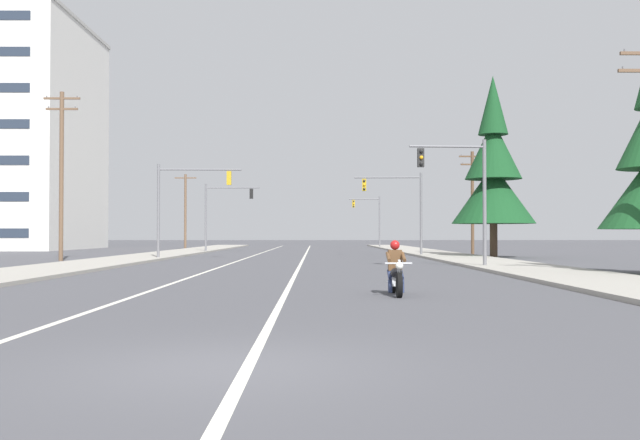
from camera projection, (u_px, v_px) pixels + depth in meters
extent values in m
plane|color=#47474C|center=(225.00, 367.00, 8.92)|extent=(400.00, 400.00, 0.00)
cube|color=beige|center=(305.00, 256.00, 53.91)|extent=(0.16, 100.00, 0.01)
cube|color=beige|center=(252.00, 256.00, 53.89)|extent=(0.16, 100.00, 0.01)
cube|color=#9E998E|center=(458.00, 257.00, 48.98)|extent=(4.40, 110.00, 0.14)
cube|color=#9E998E|center=(140.00, 258.00, 48.86)|extent=(4.40, 110.00, 0.14)
cylinder|color=black|center=(399.00, 285.00, 18.64)|extent=(0.12, 0.64, 0.64)
cylinder|color=black|center=(393.00, 281.00, 20.19)|extent=(0.12, 0.64, 0.64)
cylinder|color=silver|center=(399.00, 273.00, 18.75)|extent=(0.07, 0.33, 0.68)
sphere|color=white|center=(399.00, 266.00, 18.60)|extent=(0.20, 0.20, 0.20)
cylinder|color=silver|center=(399.00, 263.00, 18.81)|extent=(0.70, 0.05, 0.04)
ellipsoid|color=black|center=(396.00, 273.00, 19.31)|extent=(0.32, 0.56, 0.28)
cube|color=silver|center=(396.00, 281.00, 19.42)|extent=(0.24, 0.44, 0.24)
cube|color=black|center=(395.00, 274.00, 19.74)|extent=(0.28, 0.52, 0.12)
cube|color=black|center=(393.00, 270.00, 20.15)|extent=(0.20, 0.36, 0.08)
cylinder|color=silver|center=(389.00, 283.00, 19.82)|extent=(0.08, 0.55, 0.08)
cube|color=brown|center=(395.00, 260.00, 19.71)|extent=(0.36, 0.24, 0.56)
sphere|color=#B21919|center=(395.00, 245.00, 19.70)|extent=(0.26, 0.26, 0.26)
cylinder|color=navy|center=(401.00, 275.00, 19.56)|extent=(0.14, 0.44, 0.30)
cylinder|color=navy|center=(402.00, 286.00, 19.38)|extent=(0.11, 0.16, 0.35)
cylinder|color=brown|center=(403.00, 257.00, 19.45)|extent=(0.10, 0.52, 0.27)
cylinder|color=navy|center=(390.00, 275.00, 19.56)|extent=(0.14, 0.44, 0.30)
cylinder|color=navy|center=(390.00, 286.00, 19.38)|extent=(0.11, 0.16, 0.35)
cylinder|color=brown|center=(388.00, 257.00, 19.45)|extent=(0.10, 0.52, 0.27)
cylinder|color=slate|center=(485.00, 204.00, 35.27)|extent=(0.18, 0.18, 6.20)
cylinder|color=slate|center=(447.00, 147.00, 35.19)|extent=(3.66, 0.35, 0.11)
cube|color=black|center=(421.00, 158.00, 35.09)|extent=(0.32, 0.26, 0.90)
sphere|color=black|center=(421.00, 151.00, 34.94)|extent=(0.18, 0.18, 0.18)
sphere|color=orange|center=(421.00, 157.00, 34.93)|extent=(0.18, 0.18, 0.18)
sphere|color=black|center=(421.00, 164.00, 34.92)|extent=(0.18, 0.18, 0.18)
cylinder|color=slate|center=(158.00, 212.00, 47.56)|extent=(0.18, 0.18, 6.20)
cylinder|color=slate|center=(200.00, 170.00, 47.69)|extent=(5.39, 0.24, 0.11)
cube|color=#B79319|center=(229.00, 178.00, 47.74)|extent=(0.31, 0.25, 0.90)
sphere|color=black|center=(229.00, 174.00, 47.90)|extent=(0.18, 0.18, 0.18)
sphere|color=orange|center=(229.00, 178.00, 47.90)|extent=(0.18, 0.18, 0.18)
sphere|color=black|center=(229.00, 183.00, 47.89)|extent=(0.18, 0.18, 0.18)
cylinder|color=slate|center=(421.00, 214.00, 54.15)|extent=(0.18, 0.18, 6.20)
cylinder|color=slate|center=(388.00, 177.00, 54.30)|extent=(4.95, 0.34, 0.11)
cube|color=#B79319|center=(364.00, 185.00, 54.37)|extent=(0.31, 0.25, 0.90)
sphere|color=black|center=(364.00, 181.00, 54.22)|extent=(0.18, 0.18, 0.18)
sphere|color=orange|center=(364.00, 185.00, 54.21)|extent=(0.18, 0.18, 0.18)
sphere|color=black|center=(364.00, 189.00, 54.20)|extent=(0.18, 0.18, 0.18)
cylinder|color=slate|center=(206.00, 218.00, 66.18)|extent=(0.18, 0.18, 6.20)
cylinder|color=slate|center=(233.00, 188.00, 66.19)|extent=(4.86, 0.23, 0.11)
cube|color=black|center=(251.00, 194.00, 66.15)|extent=(0.31, 0.25, 0.90)
sphere|color=black|center=(252.00, 191.00, 66.31)|extent=(0.18, 0.18, 0.18)
sphere|color=orange|center=(252.00, 194.00, 66.30)|extent=(0.18, 0.18, 0.18)
sphere|color=black|center=(252.00, 197.00, 66.30)|extent=(0.18, 0.18, 0.18)
cylinder|color=slate|center=(380.00, 222.00, 87.79)|extent=(0.18, 0.18, 6.20)
cylinder|color=slate|center=(364.00, 199.00, 87.77)|extent=(3.71, 0.25, 0.11)
cube|color=#B79319|center=(354.00, 204.00, 87.70)|extent=(0.31, 0.25, 0.90)
sphere|color=black|center=(354.00, 201.00, 87.55)|extent=(0.18, 0.18, 0.18)
sphere|color=orange|center=(354.00, 204.00, 87.55)|extent=(0.18, 0.18, 0.18)
sphere|color=black|center=(354.00, 206.00, 87.54)|extent=(0.18, 0.18, 0.18)
cylinder|color=slate|center=(625.00, 51.00, 27.23)|extent=(0.08, 0.08, 0.12)
cylinder|color=slate|center=(623.00, 68.00, 27.22)|extent=(0.08, 0.08, 0.12)
cylinder|color=brown|center=(61.00, 176.00, 44.57)|extent=(0.26, 0.26, 10.34)
cube|color=brown|center=(62.00, 98.00, 44.67)|extent=(2.22, 0.12, 0.12)
cylinder|color=slate|center=(47.00, 97.00, 44.67)|extent=(0.08, 0.08, 0.12)
cylinder|color=slate|center=(77.00, 97.00, 44.68)|extent=(0.08, 0.08, 0.12)
cube|color=brown|center=(62.00, 109.00, 44.66)|extent=(1.94, 0.12, 0.12)
cylinder|color=slate|center=(49.00, 107.00, 44.65)|extent=(0.08, 0.08, 0.12)
cylinder|color=slate|center=(75.00, 107.00, 44.66)|extent=(0.08, 0.08, 0.12)
cylinder|color=brown|center=(472.00, 203.00, 59.17)|extent=(0.26, 0.26, 8.34)
cube|color=brown|center=(472.00, 156.00, 59.24)|extent=(2.14, 0.12, 0.12)
cylinder|color=slate|center=(461.00, 155.00, 59.24)|extent=(0.08, 0.08, 0.12)
cylinder|color=slate|center=(483.00, 155.00, 59.25)|extent=(0.08, 0.08, 0.12)
cube|color=brown|center=(472.00, 164.00, 59.23)|extent=(1.89, 0.12, 0.12)
cylinder|color=slate|center=(463.00, 163.00, 59.23)|extent=(0.08, 0.08, 0.12)
cylinder|color=slate|center=(482.00, 163.00, 59.24)|extent=(0.08, 0.08, 0.12)
cylinder|color=brown|center=(185.00, 212.00, 79.41)|extent=(0.26, 0.26, 8.16)
cube|color=brown|center=(185.00, 178.00, 79.48)|extent=(2.36, 0.12, 0.12)
cylinder|color=slate|center=(176.00, 177.00, 79.48)|extent=(0.08, 0.08, 0.12)
cylinder|color=slate|center=(195.00, 177.00, 79.49)|extent=(0.08, 0.08, 0.12)
cylinder|color=#423023|center=(494.00, 241.00, 51.06)|extent=(0.53, 0.53, 2.37)
cone|color=#14421E|center=(493.00, 194.00, 51.12)|extent=(5.80, 5.80, 4.16)
cone|color=#14421E|center=(493.00, 149.00, 51.18)|extent=(3.95, 3.95, 4.16)
cone|color=#14421E|center=(493.00, 105.00, 51.25)|extent=(2.09, 2.09, 4.16)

